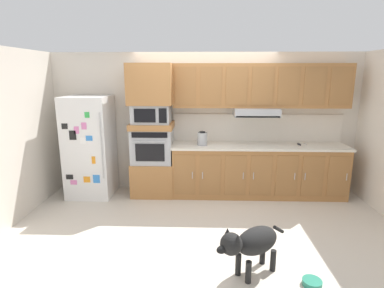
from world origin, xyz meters
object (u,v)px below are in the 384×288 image
object	(u,v)px
electric_kettle	(202,139)
refrigerator	(90,147)
screwdriver	(300,144)
dog_food_bowl	(312,282)
microwave	(152,114)
built_in_oven	(153,145)
dog	(251,243)

from	to	relation	value
electric_kettle	refrigerator	bearing A→B (deg)	-179.40
screwdriver	dog_food_bowl	bearing A→B (deg)	-102.65
microwave	electric_kettle	distance (m)	0.97
built_in_oven	dog_food_bowl	xyz separation A→B (m)	(2.02, -2.44, -0.87)
microwave	dog	world-z (taller)	microwave
built_in_oven	electric_kettle	world-z (taller)	built_in_oven
dog	screwdriver	bearing A→B (deg)	-152.15
electric_kettle	dog	xyz separation A→B (m)	(0.53, -2.25, -0.64)
microwave	screwdriver	distance (m)	2.62
electric_kettle	dog_food_bowl	xyz separation A→B (m)	(1.14, -2.40, -1.00)
electric_kettle	dog	world-z (taller)	electric_kettle
dog_food_bowl	electric_kettle	bearing A→B (deg)	115.53
microwave	built_in_oven	bearing A→B (deg)	179.23
dog_food_bowl	dog	bearing A→B (deg)	166.63
microwave	dog	size ratio (longest dim) A/B	0.79
refrigerator	built_in_oven	xyz separation A→B (m)	(1.10, 0.07, 0.02)
microwave	electric_kettle	world-z (taller)	microwave
screwdriver	dog	world-z (taller)	screwdriver
microwave	dog_food_bowl	xyz separation A→B (m)	(2.02, -2.44, -1.43)
screwdriver	dog_food_bowl	size ratio (longest dim) A/B	0.70
microwave	dog_food_bowl	bearing A→B (deg)	-50.42
microwave	dog	bearing A→B (deg)	-58.56
refrigerator	dog	world-z (taller)	refrigerator
refrigerator	built_in_oven	size ratio (longest dim) A/B	2.51
refrigerator	electric_kettle	xyz separation A→B (m)	(1.97, 0.02, 0.15)
refrigerator	electric_kettle	world-z (taller)	refrigerator
microwave	dog_food_bowl	size ratio (longest dim) A/B	3.22
screwdriver	microwave	bearing A→B (deg)	-179.73
built_in_oven	dog	world-z (taller)	built_in_oven
refrigerator	dog	xyz separation A→B (m)	(2.50, -2.23, -0.49)
built_in_oven	microwave	bearing A→B (deg)	-0.77
built_in_oven	electric_kettle	distance (m)	0.89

